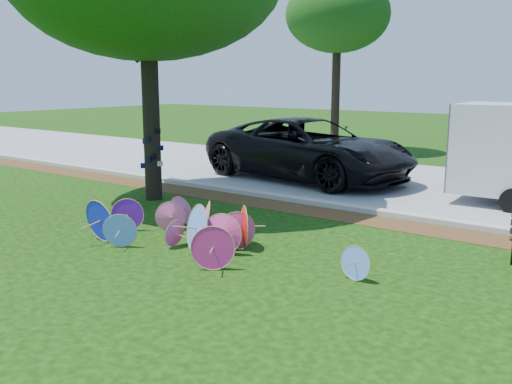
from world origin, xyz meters
TOP-DOWN VIEW (x-y plane):
  - ground at (0.00, 0.00)m, footprint 90.00×90.00m
  - mulch_strip at (0.00, 4.50)m, footprint 90.00×1.00m
  - curb at (0.00, 5.20)m, footprint 90.00×0.30m
  - street at (0.00, 9.35)m, footprint 90.00×8.00m
  - parasol_pile at (-0.03, 0.59)m, footprint 5.86×2.65m
  - black_van at (-2.14, 8.31)m, footprint 7.29×4.07m

SIDE VIEW (x-z plane):
  - ground at x=0.00m, z-range 0.00..0.00m
  - mulch_strip at x=0.00m, z-range 0.00..0.01m
  - street at x=0.00m, z-range 0.00..0.01m
  - curb at x=0.00m, z-range 0.00..0.12m
  - parasol_pile at x=-0.03m, z-range -0.08..0.84m
  - black_van at x=-2.14m, z-range 0.00..1.93m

